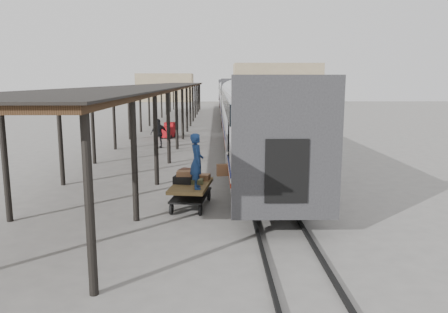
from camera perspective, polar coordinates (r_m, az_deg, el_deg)
name	(u,v)px	position (r m, az deg, el deg)	size (l,w,h in m)	color
ground	(183,203)	(16.41, -5.44, -6.11)	(160.00, 160.00, 0.00)	slate
train	(234,97)	(49.59, 1.25, 7.80)	(3.45, 76.01, 4.01)	silver
canopy	(164,86)	(40.00, -7.79, 9.09)	(4.90, 64.30, 4.15)	#422B19
rails	(233,120)	(49.96, 1.24, 4.79)	(1.54, 150.00, 0.12)	black
building_far	(276,83)	(94.58, 6.85, 9.53)	(18.00, 10.00, 8.00)	tan
building_left	(165,87)	(98.38, -7.65, 8.94)	(12.00, 8.00, 6.00)	tan
baggage_cart	(191,190)	(15.73, -4.34, -4.34)	(1.56, 2.55, 0.86)	brown
suitcase_stack	(189,177)	(15.98, -4.55, -2.66)	(1.35, 1.07, 0.45)	#3E3E41
luggage_tug	(168,131)	(35.02, -7.26, 3.34)	(1.12, 1.52, 1.21)	maroon
porter	(197,161)	(14.84, -3.57, -0.61)	(0.69, 0.46, 1.90)	navy
pedestrian	(159,133)	(29.73, -8.50, 2.99)	(1.16, 0.48, 1.98)	black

